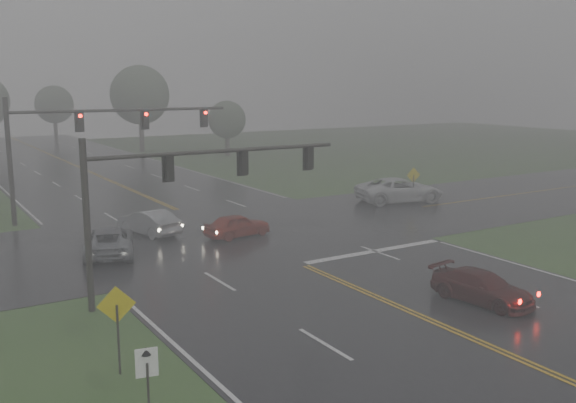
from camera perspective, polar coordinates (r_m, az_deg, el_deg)
ground at (r=20.92m, az=23.88°, el=-14.51°), size 180.00×180.00×0.00m
main_road at (r=35.39m, az=-3.75°, el=-3.47°), size 18.00×160.00×0.02m
cross_street at (r=37.12m, az=-5.20°, el=-2.82°), size 120.00×14.00×0.02m
stop_bar at (r=33.29m, az=7.72°, el=-4.44°), size 8.50×0.50×0.01m
sedan_maroon at (r=26.71m, az=16.79°, el=-8.58°), size 2.32×4.43×1.22m
sedan_red at (r=36.20m, az=-4.51°, el=-3.16°), size 3.99×2.00×1.30m
sedan_silver at (r=37.48m, az=-12.23°, el=-2.89°), size 2.61×4.56×1.42m
car_grey at (r=33.59m, az=-15.56°, el=-4.60°), size 3.77×5.52×1.40m
pickup_white at (r=47.22m, az=9.87°, el=-0.06°), size 6.87×4.35×1.77m
signal_gantry_near at (r=25.69m, az=-10.30°, el=1.50°), size 11.10×0.29×6.56m
signal_gantry_far at (r=42.46m, az=-17.69°, el=5.83°), size 14.30×0.39×7.70m
sign_diamond_west at (r=19.70m, az=-14.96°, el=-9.74°), size 1.12×0.25×2.72m
sign_arrow_white at (r=16.03m, az=-12.39°, el=-15.03°), size 0.53×0.14×2.41m
sign_diamond_east at (r=46.39m, az=11.08°, el=1.94°), size 1.09×0.19×2.64m
tree_ne_a at (r=82.63m, az=-13.03°, el=9.21°), size 7.30×7.30×10.72m
tree_e_near at (r=76.13m, az=-5.45°, el=7.24°), size 4.43×4.43×6.50m
tree_n_far at (r=101.88m, az=-20.07°, el=8.10°), size 5.57×5.57×8.18m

